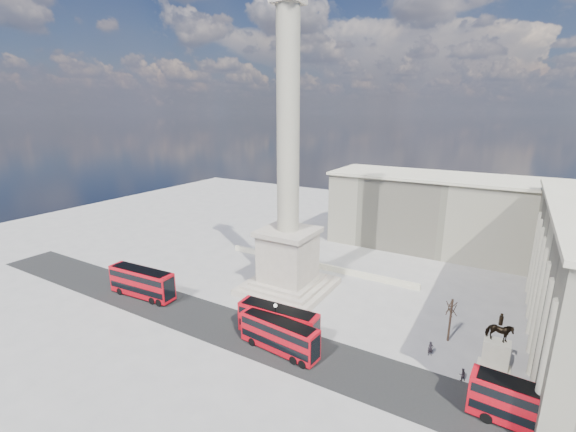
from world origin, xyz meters
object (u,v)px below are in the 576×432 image
(pedestrian_walking, at_px, (430,349))
(pedestrian_crossing, at_px, (280,313))
(red_bus_b, at_px, (279,323))
(victorian_lamp, at_px, (276,320))
(nelsons_column, at_px, (288,217))
(red_bus_a, at_px, (142,282))
(equestrian_statue, at_px, (496,351))
(red_bus_c, at_px, (280,335))
(red_bus_d, at_px, (535,411))
(pedestrian_standing, at_px, (462,374))

(pedestrian_walking, height_order, pedestrian_crossing, pedestrian_walking)
(red_bus_b, relative_size, victorian_lamp, 1.98)
(nelsons_column, height_order, red_bus_a, nelsons_column)
(nelsons_column, relative_size, pedestrian_crossing, 29.03)
(equestrian_statue, distance_m, pedestrian_crossing, 28.42)
(red_bus_c, distance_m, red_bus_d, 27.69)
(pedestrian_standing, bearing_deg, victorian_lamp, -19.52)
(red_bus_b, height_order, pedestrian_crossing, red_bus_b)
(red_bus_a, xyz_separation_m, equestrian_statue, (51.47, 8.31, 0.00))
(red_bus_b, height_order, pedestrian_walking, red_bus_b)
(nelsons_column, relative_size, pedestrian_standing, 32.80)
(pedestrian_walking, bearing_deg, nelsons_column, 133.67)
(red_bus_c, xyz_separation_m, pedestrian_walking, (16.83, 8.92, -1.38))
(pedestrian_standing, height_order, pedestrian_crossing, pedestrian_crossing)
(pedestrian_standing, bearing_deg, red_bus_c, -15.54)
(pedestrian_walking, bearing_deg, red_bus_a, 159.44)
(red_bus_c, xyz_separation_m, red_bus_d, (27.66, 1.25, 0.10))
(red_bus_b, distance_m, equestrian_statue, 26.60)
(equestrian_statue, xyz_separation_m, pedestrian_standing, (-3.01, -3.81, -1.82))
(red_bus_d, relative_size, pedestrian_walking, 6.12)
(nelsons_column, height_order, red_bus_c, nelsons_column)
(red_bus_d, xyz_separation_m, pedestrian_walking, (-10.84, 7.67, -1.48))
(red_bus_d, bearing_deg, pedestrian_walking, 148.18)
(equestrian_statue, bearing_deg, red_bus_a, -170.83)
(red_bus_c, height_order, red_bus_d, red_bus_d)
(pedestrian_walking, xyz_separation_m, pedestrian_crossing, (-21.14, -1.98, -0.08))
(red_bus_d, distance_m, pedestrian_crossing, 32.52)
(red_bus_a, relative_size, equestrian_statue, 1.63)
(red_bus_d, relative_size, equestrian_statue, 1.53)
(nelsons_column, relative_size, equestrian_statue, 6.62)
(victorian_lamp, relative_size, pedestrian_walking, 3.07)
(victorian_lamp, relative_size, equestrian_statue, 0.76)
(red_bus_c, height_order, pedestrian_walking, red_bus_c)
(nelsons_column, distance_m, pedestrian_crossing, 15.70)
(red_bus_c, height_order, equestrian_statue, equestrian_statue)
(red_bus_c, bearing_deg, nelsons_column, 122.63)
(victorian_lamp, xyz_separation_m, pedestrian_crossing, (-2.91, 5.69, -2.53))
(red_bus_d, bearing_deg, pedestrian_crossing, 173.39)
(red_bus_d, relative_size, pedestrian_crossing, 6.69)
(red_bus_a, distance_m, red_bus_d, 55.21)
(red_bus_b, bearing_deg, victorian_lamp, -79.87)
(red_bus_d, bearing_deg, equestrian_statue, 117.40)
(red_bus_b, relative_size, red_bus_d, 0.99)
(red_bus_b, distance_m, pedestrian_standing, 22.89)
(red_bus_a, height_order, equestrian_statue, equestrian_statue)
(red_bus_b, distance_m, red_bus_c, 2.89)
(victorian_lamp, bearing_deg, pedestrian_standing, 11.69)
(nelsons_column, bearing_deg, pedestrian_standing, -19.44)
(red_bus_a, relative_size, pedestrian_walking, 6.53)
(red_bus_a, bearing_deg, red_bus_d, -3.56)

